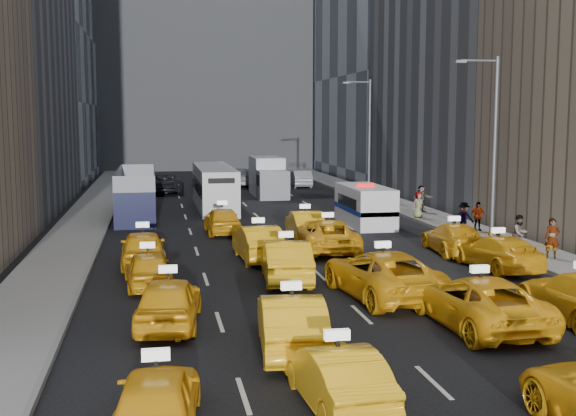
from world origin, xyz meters
The scene contains 38 objects.
ground centered at (0.00, 0.00, 0.00)m, with size 160.00×160.00×0.00m, color black.
sidewalk_west centered at (-10.50, 25.00, 0.07)m, with size 3.00×90.00×0.15m, color gray.
sidewalk_east centered at (10.50, 25.00, 0.07)m, with size 3.00×90.00×0.15m, color gray.
curb_west centered at (-9.05, 25.00, 0.09)m, with size 0.15×90.00×0.18m, color slate.
curb_east centered at (9.05, 25.00, 0.09)m, with size 0.15×90.00×0.18m, color slate.
building_backdrop centered at (0.00, 72.00, 20.00)m, with size 30.00×12.00×40.00m, color slate.
streetlight_near centered at (9.18, 12.00, 4.92)m, with size 2.15×0.22×9.00m.
streetlight_far centered at (9.18, 32.00, 4.92)m, with size 2.15×0.22×9.00m.
taxi_0 centered at (-6.41, -5.65, 0.70)m, with size 1.64×4.08×1.39m, color yellow.
taxi_1 centered at (-2.59, -4.94, 0.68)m, with size 1.44×4.12×1.36m, color yellow.
taxi_4 centered at (-6.03, 1.80, 0.76)m, with size 1.80×4.47×1.52m, color yellow.
taxi_5 centered at (-2.85, -1.08, 0.77)m, with size 1.64×4.70×1.55m, color yellow.
taxi_6 centered at (3.03, 0.06, 0.77)m, with size 2.55×5.54×1.54m, color yellow.
taxi_8 centered at (-6.67, 7.02, 0.68)m, with size 1.60×3.99×1.36m, color yellow.
taxi_9 centered at (-1.51, 7.07, 0.80)m, with size 1.68×4.83×1.59m, color yellow.
taxi_10 centered at (1.35, 4.07, 0.81)m, with size 2.70×5.86×1.63m, color yellow.
taxi_11 centered at (7.43, 7.64, 0.70)m, with size 1.97×4.85×1.41m, color yellow.
taxi_12 centered at (-6.89, 10.89, 0.78)m, with size 1.83×4.55×1.55m, color yellow.
taxi_13 centered at (-1.96, 11.36, 0.77)m, with size 1.64×4.69×1.55m, color yellow.
taxi_14 centered at (1.51, 12.79, 0.76)m, with size 2.51×5.44×1.51m, color yellow.
taxi_15 centered at (7.11, 11.31, 0.70)m, with size 1.96×4.81×1.40m, color yellow.
taxi_16 centered at (-2.82, 18.94, 0.73)m, with size 1.73×4.29×1.46m, color yellow.
taxi_17 centered at (1.27, 16.82, 0.72)m, with size 1.51×4.34×1.43m, color yellow.
nypd_van centered at (5.60, 20.51, 1.11)m, with size 2.49×5.81×2.45m.
double_decker centered at (-7.49, 26.26, 1.47)m, with size 3.12×10.35×2.97m.
city_bus centered at (-2.34, 30.06, 1.43)m, with size 2.70×11.29×2.90m.
box_truck centered at (2.55, 37.17, 1.51)m, with size 2.62×6.83×3.08m.
misc_car_0 centered at (6.92, 26.79, 0.76)m, with size 1.61×4.62×1.52m, color #A9ACB1.
misc_car_1 centered at (-5.52, 40.68, 0.84)m, with size 2.78×6.02×1.67m, color black.
misc_car_2 centered at (1.37, 46.08, 0.81)m, with size 2.28×5.61×1.63m, color gray.
misc_car_3 centered at (-2.12, 44.74, 0.75)m, with size 1.78×4.43×1.51m, color black.
misc_car_4 centered at (6.70, 44.31, 0.76)m, with size 1.61×4.61×1.52m, color #96989D.
pedestrian_0 centered at (10.52, 8.73, 1.02)m, with size 0.64×0.42×1.74m, color gray.
pedestrian_1 centered at (9.85, 10.33, 1.00)m, with size 0.83×0.45×1.70m, color gray.
pedestrian_2 centered at (9.47, 15.51, 0.99)m, with size 1.09×0.45×1.68m, color gray.
pedestrian_3 centered at (10.70, 16.47, 0.94)m, with size 0.93×0.42×1.58m, color gray.
pedestrian_4 centered at (9.42, 21.96, 0.95)m, with size 0.78×0.43×1.60m, color gray.
pedestrian_5 centered at (10.55, 24.43, 1.02)m, with size 1.62×0.46×1.74m, color gray.
Camera 1 is at (-6.35, -19.45, 6.18)m, focal length 45.00 mm.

